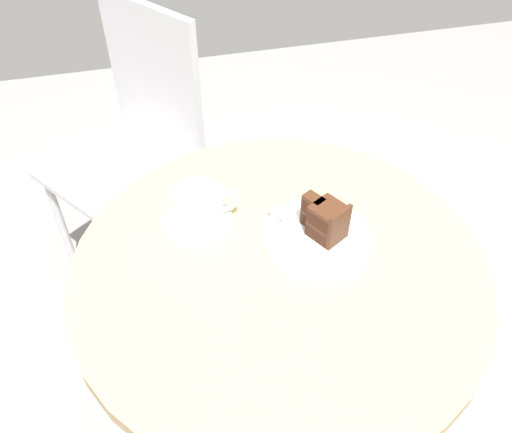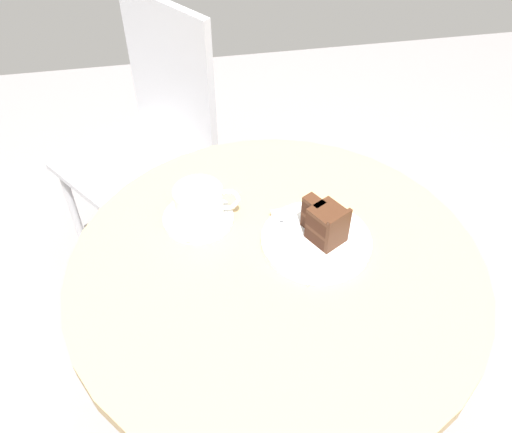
{
  "view_description": "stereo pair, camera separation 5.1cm",
  "coord_description": "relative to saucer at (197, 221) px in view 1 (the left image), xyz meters",
  "views": [
    {
      "loc": [
        -0.2,
        -0.64,
        1.5
      ],
      "look_at": [
        -0.02,
        0.09,
        0.77
      ],
      "focal_mm": 38.0,
      "sensor_mm": 36.0,
      "label": 1
    },
    {
      "loc": [
        -0.15,
        -0.65,
        1.5
      ],
      "look_at": [
        -0.02,
        0.09,
        0.77
      ],
      "focal_mm": 38.0,
      "sensor_mm": 36.0,
      "label": 2
    }
  ],
  "objects": [
    {
      "name": "cake_plate",
      "position": [
        0.22,
        -0.1,
        0.0
      ],
      "size": [
        0.21,
        0.21,
        0.01
      ],
      "color": "white",
      "rests_on": "cafe_table"
    },
    {
      "name": "coffee_cup",
      "position": [
        0.01,
        0.0,
        0.04
      ],
      "size": [
        0.13,
        0.1,
        0.07
      ],
      "color": "white",
      "rests_on": "saucer"
    },
    {
      "name": "napkin",
      "position": [
        0.22,
        -0.11,
        -0.0
      ],
      "size": [
        0.2,
        0.19,
        0.0
      ],
      "rotation": [
        0.0,
        0.0,
        0.39
      ],
      "color": "tan",
      "rests_on": "cafe_table"
    },
    {
      "name": "cake_slice",
      "position": [
        0.23,
        -0.1,
        0.04
      ],
      "size": [
        0.08,
        0.1,
        0.08
      ],
      "rotation": [
        0.0,
        0.0,
        2.09
      ],
      "color": "#381E14",
      "rests_on": "cake_plate"
    },
    {
      "name": "saucer",
      "position": [
        0.0,
        0.0,
        0.0
      ],
      "size": [
        0.14,
        0.14,
        0.01
      ],
      "color": "white",
      "rests_on": "cafe_table"
    },
    {
      "name": "fork",
      "position": [
        0.16,
        -0.07,
        0.01
      ],
      "size": [
        0.03,
        0.16,
        0.0
      ],
      "rotation": [
        0.0,
        0.0,
        1.68
      ],
      "color": "#B7B7BC",
      "rests_on": "cake_plate"
    },
    {
      "name": "cafe_table",
      "position": [
        0.13,
        -0.14,
        -0.12
      ],
      "size": [
        0.79,
        0.79,
        0.73
      ],
      "color": "tan",
      "rests_on": "ground"
    },
    {
      "name": "teaspoon",
      "position": [
        0.0,
        -0.04,
        0.01
      ],
      "size": [
        0.09,
        0.07,
        0.0
      ],
      "rotation": [
        0.0,
        0.0,
        3.78
      ],
      "color": "#B7B7BC",
      "rests_on": "saucer"
    },
    {
      "name": "cafe_chair",
      "position": [
        -0.09,
        0.6,
        -0.19
      ],
      "size": [
        0.53,
        0.53,
        0.92
      ],
      "rotation": [
        0.0,
        0.0,
        5.35
      ],
      "color": "#BCBCC1",
      "rests_on": "ground"
    }
  ]
}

